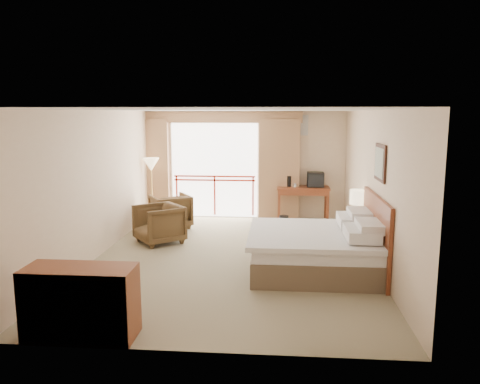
# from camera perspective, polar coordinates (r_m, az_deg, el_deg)

# --- Properties ---
(floor) EXTENTS (7.00, 7.00, 0.00)m
(floor) POSITION_cam_1_polar(r_m,az_deg,el_deg) (8.75, -0.94, -7.98)
(floor) COLOR gray
(floor) RESTS_ON ground
(ceiling) EXTENTS (7.00, 7.00, 0.00)m
(ceiling) POSITION_cam_1_polar(r_m,az_deg,el_deg) (8.35, -0.99, 9.98)
(ceiling) COLOR white
(ceiling) RESTS_ON wall_back
(wall_back) EXTENTS (5.00, 0.00, 5.00)m
(wall_back) POSITION_cam_1_polar(r_m,az_deg,el_deg) (11.91, 0.71, 3.34)
(wall_back) COLOR beige
(wall_back) RESTS_ON ground
(wall_front) EXTENTS (5.00, 0.00, 5.00)m
(wall_front) POSITION_cam_1_polar(r_m,az_deg,el_deg) (5.04, -4.93, -5.25)
(wall_front) COLOR beige
(wall_front) RESTS_ON ground
(wall_left) EXTENTS (0.00, 7.00, 7.00)m
(wall_left) POSITION_cam_1_polar(r_m,az_deg,el_deg) (9.04, -16.94, 0.95)
(wall_left) COLOR beige
(wall_left) RESTS_ON ground
(wall_right) EXTENTS (0.00, 7.00, 7.00)m
(wall_right) POSITION_cam_1_polar(r_m,az_deg,el_deg) (8.57, 15.91, 0.55)
(wall_right) COLOR beige
(wall_right) RESTS_ON ground
(balcony_door) EXTENTS (2.40, 0.00, 2.40)m
(balcony_door) POSITION_cam_1_polar(r_m,az_deg,el_deg) (11.98, -3.12, 2.65)
(balcony_door) COLOR white
(balcony_door) RESTS_ON wall_back
(balcony_railing) EXTENTS (2.09, 0.03, 1.02)m
(balcony_railing) POSITION_cam_1_polar(r_m,az_deg,el_deg) (12.02, -3.12, 0.80)
(balcony_railing) COLOR #AD240E
(balcony_railing) RESTS_ON wall_back
(curtain_left) EXTENTS (1.00, 0.26, 2.50)m
(curtain_left) POSITION_cam_1_polar(r_m,az_deg,el_deg) (12.19, -10.92, 2.84)
(curtain_left) COLOR #946A4B
(curtain_left) RESTS_ON wall_back
(curtain_right) EXTENTS (1.00, 0.26, 2.50)m
(curtain_right) POSITION_cam_1_polar(r_m,az_deg,el_deg) (11.74, 4.80, 2.73)
(curtain_right) COLOR #946A4B
(curtain_right) RESTS_ON wall_back
(valance) EXTENTS (4.40, 0.22, 0.28)m
(valance) POSITION_cam_1_polar(r_m,az_deg,el_deg) (11.80, -3.25, 9.11)
(valance) COLOR #946A4B
(valance) RESTS_ON wall_back
(hvac_vent) EXTENTS (0.50, 0.04, 0.50)m
(hvac_vent) POSITION_cam_1_polar(r_m,az_deg,el_deg) (11.79, 7.09, 8.08)
(hvac_vent) COLOR silver
(hvac_vent) RESTS_ON wall_back
(bed) EXTENTS (2.13, 2.06, 0.97)m
(bed) POSITION_cam_1_polar(r_m,az_deg,el_deg) (8.06, 9.35, -6.87)
(bed) COLOR brown
(bed) RESTS_ON floor
(headboard) EXTENTS (0.06, 2.10, 1.30)m
(headboard) POSITION_cam_1_polar(r_m,az_deg,el_deg) (8.12, 16.22, -5.00)
(headboard) COLOR brown
(headboard) RESTS_ON wall_right
(framed_art) EXTENTS (0.04, 0.72, 0.60)m
(framed_art) POSITION_cam_1_polar(r_m,az_deg,el_deg) (7.92, 16.70, 3.45)
(framed_art) COLOR black
(framed_art) RESTS_ON wall_right
(nightstand) EXTENTS (0.38, 0.45, 0.53)m
(nightstand) POSITION_cam_1_polar(r_m,az_deg,el_deg) (9.57, 14.13, -5.09)
(nightstand) COLOR brown
(nightstand) RESTS_ON floor
(table_lamp) EXTENTS (0.34, 0.34, 0.61)m
(table_lamp) POSITION_cam_1_polar(r_m,az_deg,el_deg) (9.47, 14.26, -0.69)
(table_lamp) COLOR tan
(table_lamp) RESTS_ON nightstand
(phone) EXTENTS (0.19, 0.17, 0.07)m
(phone) POSITION_cam_1_polar(r_m,az_deg,el_deg) (9.35, 14.05, -3.52)
(phone) COLOR black
(phone) RESTS_ON nightstand
(desk) EXTENTS (1.29, 0.62, 0.84)m
(desk) POSITION_cam_1_polar(r_m,az_deg,el_deg) (11.80, 7.66, -0.20)
(desk) COLOR brown
(desk) RESTS_ON floor
(tv) EXTENTS (0.41, 0.32, 0.37)m
(tv) POSITION_cam_1_polar(r_m,az_deg,el_deg) (11.71, 9.19, 1.50)
(tv) COLOR black
(tv) RESTS_ON desk
(coffee_maker) EXTENTS (0.16, 0.16, 0.27)m
(coffee_maker) POSITION_cam_1_polar(r_m,az_deg,el_deg) (11.69, 6.00, 1.31)
(coffee_maker) COLOR black
(coffee_maker) RESTS_ON desk
(cup) EXTENTS (0.08, 0.08, 0.09)m
(cup) POSITION_cam_1_polar(r_m,az_deg,el_deg) (11.65, 6.73, 0.83)
(cup) COLOR white
(cup) RESTS_ON desk
(wastebasket) EXTENTS (0.24, 0.24, 0.27)m
(wastebasket) POSITION_cam_1_polar(r_m,az_deg,el_deg) (11.04, 5.36, -3.59)
(wastebasket) COLOR black
(wastebasket) RESTS_ON floor
(armchair_far) EXTENTS (1.16, 1.17, 0.78)m
(armchair_far) POSITION_cam_1_polar(r_m,az_deg,el_deg) (11.12, -8.44, -4.27)
(armchair_far) COLOR #45311B
(armchair_far) RESTS_ON floor
(armchair_near) EXTENTS (1.21, 1.21, 0.79)m
(armchair_near) POSITION_cam_1_polar(r_m,az_deg,el_deg) (9.86, -9.79, -6.10)
(armchair_near) COLOR #45311B
(armchair_near) RESTS_ON floor
(side_table) EXTENTS (0.44, 0.44, 0.48)m
(side_table) POSITION_cam_1_polar(r_m,az_deg,el_deg) (10.36, -10.14, -3.46)
(side_table) COLOR black
(side_table) RESTS_ON floor
(book) EXTENTS (0.23, 0.25, 0.02)m
(book) POSITION_cam_1_polar(r_m,az_deg,el_deg) (10.33, -10.17, -2.62)
(book) COLOR white
(book) RESTS_ON side_table
(floor_lamp) EXTENTS (0.40, 0.40, 1.57)m
(floor_lamp) POSITION_cam_1_polar(r_m,az_deg,el_deg) (11.67, -10.78, 3.03)
(floor_lamp) COLOR tan
(floor_lamp) RESTS_ON floor
(dresser) EXTENTS (1.30, 0.55, 0.86)m
(dresser) POSITION_cam_1_polar(r_m,az_deg,el_deg) (5.97, -18.87, -12.64)
(dresser) COLOR brown
(dresser) RESTS_ON floor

